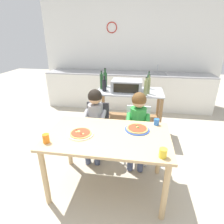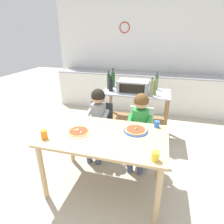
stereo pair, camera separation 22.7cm
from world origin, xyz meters
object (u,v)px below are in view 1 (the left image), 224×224
(toaster_oven, at_px, (127,86))
(bottle_clear_vinegar, at_px, (102,81))
(bottle_dark_olive_oil, at_px, (149,86))
(pizza_plate_blue_rimmed, at_px, (137,129))
(child_in_green_shirt, at_px, (138,121))
(bottle_tall_green_wine, at_px, (146,88))
(dining_table, at_px, (108,143))
(bottle_squat_spirits, at_px, (105,79))
(bottle_slim_sauce, at_px, (148,81))
(drinking_cup_yellow, at_px, (163,153))
(drinking_cup_orange, at_px, (46,138))
(dining_chair_right, at_px, (137,130))
(dining_chair_left, at_px, (97,125))
(child_in_grey_shirt, at_px, (95,116))
(kitchen_island_cart, at_px, (129,105))
(bottle_brown_beer, at_px, (104,85))
(drinking_cup_blue, at_px, (156,122))
(pizza_plate_cream, at_px, (81,134))

(toaster_oven, height_order, bottle_clear_vinegar, bottle_clear_vinegar)
(bottle_dark_olive_oil, bearing_deg, pizza_plate_blue_rimmed, -97.21)
(bottle_dark_olive_oil, distance_m, child_in_green_shirt, 0.79)
(bottle_tall_green_wine, distance_m, dining_table, 1.28)
(toaster_oven, relative_size, pizza_plate_blue_rimmed, 1.79)
(bottle_squat_spirits, relative_size, bottle_slim_sauce, 1.08)
(bottle_squat_spirits, bearing_deg, drinking_cup_yellow, -64.83)
(bottle_slim_sauce, bearing_deg, pizza_plate_blue_rimmed, -95.72)
(bottle_dark_olive_oil, xyz_separation_m, bottle_tall_green_wine, (-0.05, -0.10, -0.01))
(pizza_plate_blue_rimmed, bearing_deg, drinking_cup_orange, -155.42)
(pizza_plate_blue_rimmed, bearing_deg, bottle_slim_sauce, 84.28)
(bottle_squat_spirits, height_order, dining_chair_right, bottle_squat_spirits)
(toaster_oven, xyz_separation_m, bottle_tall_green_wine, (0.32, -0.20, 0.03))
(pizza_plate_blue_rimmed, bearing_deg, dining_chair_left, 138.92)
(bottle_dark_olive_oil, bearing_deg, child_in_grey_shirt, -138.50)
(kitchen_island_cart, xyz_separation_m, bottle_tall_green_wine, (0.27, -0.23, 0.41))
(bottle_brown_beer, height_order, bottle_squat_spirits, bottle_squat_spirits)
(bottle_tall_green_wine, xyz_separation_m, drinking_cup_blue, (0.14, -0.82, -0.20))
(dining_chair_left, relative_size, drinking_cup_yellow, 9.15)
(bottle_brown_beer, xyz_separation_m, drinking_cup_blue, (0.84, -0.96, -0.18))
(bottle_tall_green_wine, bearing_deg, dining_chair_left, -147.63)
(dining_table, bearing_deg, bottle_brown_beer, 102.75)
(bottle_squat_spirits, distance_m, bottle_dark_olive_oil, 0.86)
(bottle_brown_beer, distance_m, pizza_plate_blue_rimmed, 1.30)
(bottle_tall_green_wine, distance_m, pizza_plate_cream, 1.41)
(bottle_clear_vinegar, height_order, bottle_slim_sauce, bottle_clear_vinegar)
(pizza_plate_blue_rimmed, bearing_deg, kitchen_island_cart, 98.15)
(bottle_dark_olive_oil, height_order, bottle_slim_sauce, bottle_dark_olive_oil)
(pizza_plate_blue_rimmed, bearing_deg, dining_table, -152.35)
(bottle_squat_spirits, distance_m, pizza_plate_blue_rimmed, 1.60)
(drinking_cup_blue, bearing_deg, bottle_clear_vinegar, 130.24)
(bottle_slim_sauce, bearing_deg, bottle_dark_olive_oil, -90.83)
(child_in_grey_shirt, bearing_deg, kitchen_island_cart, 60.93)
(bottle_tall_green_wine, relative_size, dining_table, 0.22)
(dining_table, relative_size, drinking_cup_blue, 17.87)
(bottle_squat_spirits, distance_m, bottle_clear_vinegar, 0.19)
(bottle_squat_spirits, height_order, bottle_dark_olive_oil, bottle_squat_spirits)
(child_in_grey_shirt, bearing_deg, pizza_plate_blue_rimmed, -34.36)
(toaster_oven, bearing_deg, bottle_squat_spirits, 150.52)
(bottle_tall_green_wine, distance_m, child_in_grey_shirt, 0.96)
(drinking_cup_blue, bearing_deg, bottle_tall_green_wine, 99.46)
(dining_table, height_order, child_in_green_shirt, child_in_green_shirt)
(drinking_cup_orange, bearing_deg, dining_chair_right, 44.84)
(bottle_clear_vinegar, xyz_separation_m, dining_chair_right, (0.69, -0.75, -0.52))
(bottle_dark_olive_oil, height_order, drinking_cup_orange, bottle_dark_olive_oil)
(dining_chair_left, xyz_separation_m, pizza_plate_cream, (-0.00, -0.75, 0.28))
(bottle_clear_vinegar, height_order, pizza_plate_cream, bottle_clear_vinegar)
(dining_chair_left, relative_size, drinking_cup_orange, 8.48)
(bottle_brown_beer, xyz_separation_m, dining_chair_right, (0.61, -0.64, -0.48))
(bottle_dark_olive_oil, bearing_deg, dining_table, -109.97)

